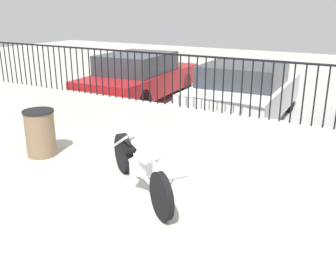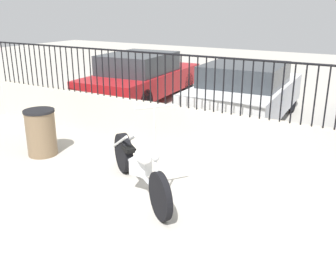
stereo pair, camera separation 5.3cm
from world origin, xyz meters
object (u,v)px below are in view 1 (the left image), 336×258
Objects in this scene: trash_bin at (40,133)px; car_white at (244,91)px; motorcycle_silver at (137,164)px; car_red at (140,77)px.

car_white is (2.43, 4.05, 0.26)m from trash_bin.
motorcycle_silver is 2.25× the size of trash_bin.
motorcycle_silver reaches higher than trash_bin.
trash_bin is (-2.28, 0.22, 0.04)m from motorcycle_silver.
trash_bin is 4.57m from car_red.
car_white is (0.15, 4.27, 0.30)m from motorcycle_silver.
car_red is at bearing 79.83° from car_white.
trash_bin is 0.19× the size of car_red.
car_red is at bearing 100.69° from trash_bin.
trash_bin is at bearing 146.39° from car_white.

